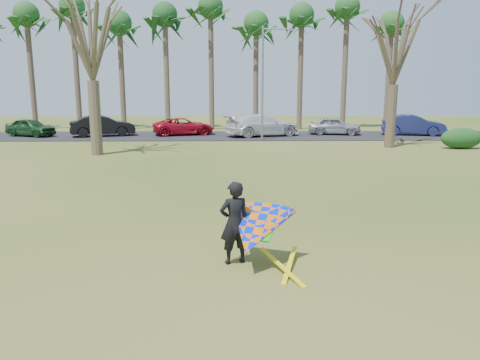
{
  "coord_description": "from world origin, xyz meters",
  "views": [
    {
      "loc": [
        -0.28,
        -11.95,
        3.92
      ],
      "look_at": [
        0.0,
        2.0,
        1.1
      ],
      "focal_mm": 35.0,
      "sensor_mm": 36.0,
      "label": 1
    }
  ],
  "objects_px": {
    "streetlight": "(265,78)",
    "car_3": "(262,125)",
    "car_2": "(184,126)",
    "car_1": "(103,126)",
    "kite_flyer": "(252,229)",
    "car_5": "(413,125)",
    "bare_tree_right": "(396,42)",
    "car_0": "(30,127)",
    "car_4": "(335,126)",
    "bare_tree_left": "(90,30)"
  },
  "relations": [
    {
      "from": "car_1",
      "to": "car_2",
      "type": "bearing_deg",
      "value": -100.32
    },
    {
      "from": "car_1",
      "to": "kite_flyer",
      "type": "bearing_deg",
      "value": -177.08
    },
    {
      "from": "car_2",
      "to": "kite_flyer",
      "type": "bearing_deg",
      "value": 171.16
    },
    {
      "from": "streetlight",
      "to": "car_4",
      "type": "relative_size",
      "value": 1.94
    },
    {
      "from": "car_2",
      "to": "car_5",
      "type": "relative_size",
      "value": 1.0
    },
    {
      "from": "car_2",
      "to": "bare_tree_right",
      "type": "bearing_deg",
      "value": -135.69
    },
    {
      "from": "bare_tree_right",
      "to": "car_1",
      "type": "distance_m",
      "value": 22.06
    },
    {
      "from": "streetlight",
      "to": "car_2",
      "type": "relative_size",
      "value": 1.65
    },
    {
      "from": "car_1",
      "to": "car_3",
      "type": "height_order",
      "value": "car_3"
    },
    {
      "from": "car_0",
      "to": "kite_flyer",
      "type": "height_order",
      "value": "kite_flyer"
    },
    {
      "from": "car_2",
      "to": "car_4",
      "type": "xyz_separation_m",
      "value": [
        12.1,
        -0.02,
        0.03
      ]
    },
    {
      "from": "car_2",
      "to": "car_0",
      "type": "bearing_deg",
      "value": 76.5
    },
    {
      "from": "bare_tree_right",
      "to": "car_5",
      "type": "xyz_separation_m",
      "value": [
        4.23,
        7.0,
        -5.7
      ]
    },
    {
      "from": "streetlight",
      "to": "car_3",
      "type": "bearing_deg",
      "value": 89.26
    },
    {
      "from": "bare_tree_left",
      "to": "car_1",
      "type": "distance_m",
      "value": 11.61
    },
    {
      "from": "kite_flyer",
      "to": "bare_tree_right",
      "type": "bearing_deg",
      "value": 64.07
    },
    {
      "from": "car_1",
      "to": "car_3",
      "type": "relative_size",
      "value": 0.83
    },
    {
      "from": "car_3",
      "to": "kite_flyer",
      "type": "xyz_separation_m",
      "value": [
        -2.01,
        -26.71,
        -0.05
      ]
    },
    {
      "from": "streetlight",
      "to": "car_3",
      "type": "relative_size",
      "value": 1.37
    },
    {
      "from": "streetlight",
      "to": "car_2",
      "type": "distance_m",
      "value": 8.05
    },
    {
      "from": "car_5",
      "to": "kite_flyer",
      "type": "distance_m",
      "value": 30.6
    },
    {
      "from": "streetlight",
      "to": "car_1",
      "type": "height_order",
      "value": "streetlight"
    },
    {
      "from": "streetlight",
      "to": "car_1",
      "type": "bearing_deg",
      "value": 167.92
    },
    {
      "from": "bare_tree_right",
      "to": "kite_flyer",
      "type": "height_order",
      "value": "bare_tree_right"
    },
    {
      "from": "streetlight",
      "to": "bare_tree_left",
      "type": "bearing_deg",
      "value": -145.43
    },
    {
      "from": "car_4",
      "to": "kite_flyer",
      "type": "distance_m",
      "value": 28.79
    },
    {
      "from": "car_1",
      "to": "kite_flyer",
      "type": "distance_m",
      "value": 28.8
    },
    {
      "from": "bare_tree_right",
      "to": "car_2",
      "type": "relative_size",
      "value": 1.9
    },
    {
      "from": "car_3",
      "to": "car_5",
      "type": "height_order",
      "value": "car_3"
    },
    {
      "from": "car_2",
      "to": "car_3",
      "type": "height_order",
      "value": "car_3"
    },
    {
      "from": "streetlight",
      "to": "car_2",
      "type": "bearing_deg",
      "value": 150.41
    },
    {
      "from": "streetlight",
      "to": "car_0",
      "type": "distance_m",
      "value": 18.56
    },
    {
      "from": "bare_tree_right",
      "to": "car_0",
      "type": "height_order",
      "value": "bare_tree_right"
    },
    {
      "from": "streetlight",
      "to": "kite_flyer",
      "type": "xyz_separation_m",
      "value": [
        -1.98,
        -24.19,
        -3.6
      ]
    },
    {
      "from": "car_5",
      "to": "kite_flyer",
      "type": "height_order",
      "value": "kite_flyer"
    },
    {
      "from": "bare_tree_right",
      "to": "kite_flyer",
      "type": "xyz_separation_m",
      "value": [
        -9.82,
        -20.19,
        -5.71
      ]
    },
    {
      "from": "car_5",
      "to": "car_3",
      "type": "bearing_deg",
      "value": 106.69
    },
    {
      "from": "bare_tree_left",
      "to": "bare_tree_right",
      "type": "relative_size",
      "value": 1.05
    },
    {
      "from": "car_2",
      "to": "kite_flyer",
      "type": "height_order",
      "value": "kite_flyer"
    },
    {
      "from": "bare_tree_left",
      "to": "car_3",
      "type": "distance_m",
      "value": 15.19
    },
    {
      "from": "car_0",
      "to": "car_1",
      "type": "height_order",
      "value": "car_1"
    },
    {
      "from": "streetlight",
      "to": "car_5",
      "type": "distance_m",
      "value": 12.95
    },
    {
      "from": "car_5",
      "to": "kite_flyer",
      "type": "relative_size",
      "value": 2.03
    },
    {
      "from": "bare_tree_left",
      "to": "kite_flyer",
      "type": "xyz_separation_m",
      "value": [
        8.18,
        -17.19,
        -6.06
      ]
    },
    {
      "from": "streetlight",
      "to": "car_4",
      "type": "xyz_separation_m",
      "value": [
        5.9,
        3.5,
        -3.7
      ]
    },
    {
      "from": "bare_tree_right",
      "to": "car_3",
      "type": "distance_m",
      "value": 11.64
    },
    {
      "from": "bare_tree_left",
      "to": "car_2",
      "type": "distance_m",
      "value": 12.83
    },
    {
      "from": "car_0",
      "to": "car_5",
      "type": "height_order",
      "value": "car_5"
    },
    {
      "from": "streetlight",
      "to": "car_4",
      "type": "bearing_deg",
      "value": 30.68
    },
    {
      "from": "car_4",
      "to": "car_5",
      "type": "height_order",
      "value": "car_5"
    }
  ]
}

